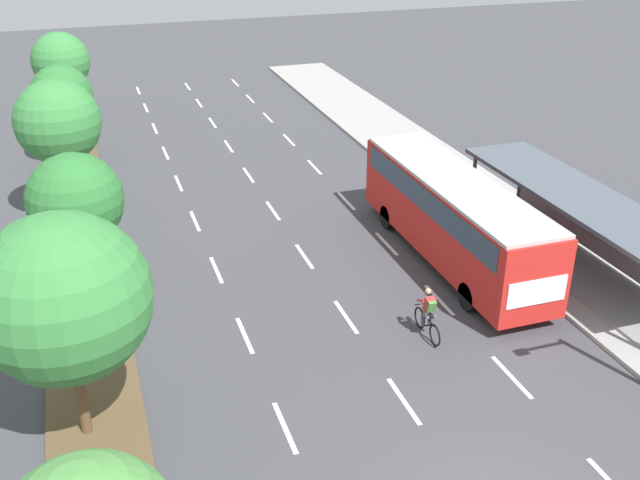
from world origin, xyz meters
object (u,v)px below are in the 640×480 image
Objects in this scene: median_tree_fourth at (58,122)px; median_tree_fifth at (61,96)px; cyclist at (428,315)px; bus at (453,211)px; median_tree_second at (64,299)px; median_tree_third at (75,201)px; median_tree_farthest at (61,61)px; bus_shelter at (584,224)px.

median_tree_fifth is at bearing 88.91° from median_tree_fourth.
median_tree_fourth reaches higher than cyclist.
bus is 15.14m from median_tree_second.
median_tree_fifth is (-13.61, 16.06, 1.49)m from bus.
median_tree_fifth is at bearing 90.96° from median_tree_third.
median_tree_fourth reaches higher than median_tree_fifth.
median_tree_farthest is at bearing 89.09° from median_tree_fourth.
bus_shelter is at bearing -27.17° from bus.
bus_shelter is 4.81m from bus.
median_tree_fourth is at bearing 128.53° from cyclist.
cyclist is at bearing -69.67° from median_tree_farthest.
median_tree_second is at bearing -90.53° from median_tree_farthest.
median_tree_fifth is (-10.43, 20.59, 2.77)m from cyclist.
bus_shelter is at bearing -45.59° from median_tree_fifth.
median_tree_farthest is at bearing 124.83° from bus_shelter.
median_tree_second is (-18.06, -3.70, 2.31)m from bus_shelter.
median_tree_fourth reaches higher than bus.
cyclist is (-3.18, -4.53, -1.28)m from bus.
median_tree_fifth is (0.14, 7.32, -0.78)m from median_tree_fourth.
median_tree_second reaches higher than median_tree_farthest.
median_tree_third is (-10.19, 5.96, 2.94)m from cyclist.
median_tree_second is at bearing -156.86° from bus.
cyclist is 0.35× the size of median_tree_third.
median_tree_third is 21.96m from median_tree_farthest.
median_tree_farthest is (0.27, 29.27, -0.39)m from median_tree_second.
median_tree_third is at bearing 86.69° from median_tree_second.
bus_shelter is 25.62m from median_tree_fifth.
median_tree_fourth is (-13.75, 8.74, 2.27)m from bus.
median_tree_third is at bearing 168.40° from bus_shelter.
median_tree_third reaches higher than bus.
bus is at bearing 23.14° from median_tree_second.
median_tree_fourth is 1.12× the size of median_tree_farthest.
median_tree_fifth is at bearing 130.27° from bus.
cyclist is at bearing -63.13° from median_tree_fifth.
bus is at bearing -32.46° from median_tree_fourth.
median_tree_second reaches higher than median_tree_third.
cyclist is 0.36× the size of median_tree_fifth.
median_tree_fourth is 14.65m from median_tree_farthest.
cyclist is 17.33m from median_tree_fourth.
bus is 2.25× the size of median_tree_fifth.
bus_shelter is at bearing 17.37° from cyclist.
median_tree_second reaches higher than median_tree_fourth.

